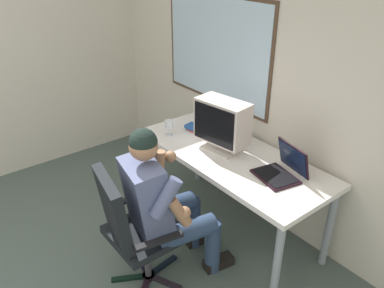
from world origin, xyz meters
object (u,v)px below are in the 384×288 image
object	(u,v)px
crt_monitor	(222,122)
book_stack	(195,128)
office_chair	(131,225)
desk	(231,162)
laptop	(283,168)
person_seated	(164,202)
wine_glass	(169,125)

from	to	relation	value
crt_monitor	book_stack	bearing A→B (deg)	173.15
office_chair	book_stack	distance (m)	1.18
desk	crt_monitor	distance (m)	0.34
desk	crt_monitor	size ratio (longest dim) A/B	3.72
office_chair	crt_monitor	distance (m)	1.08
office_chair	laptop	size ratio (longest dim) A/B	2.61
desk	book_stack	bearing A→B (deg)	175.63
laptop	crt_monitor	bearing A→B (deg)	-171.58
crt_monitor	book_stack	distance (m)	0.47
crt_monitor	laptop	world-z (taller)	crt_monitor
crt_monitor	person_seated	bearing A→B (deg)	-74.88
desk	office_chair	xyz separation A→B (m)	(0.04, -0.98, -0.13)
wine_glass	book_stack	world-z (taller)	wine_glass
office_chair	wine_glass	distance (m)	1.05
person_seated	crt_monitor	xyz separation A→B (m)	(-0.19, 0.71, 0.35)
office_chair	person_seated	bearing A→B (deg)	80.37
office_chair	crt_monitor	world-z (taller)	crt_monitor
crt_monitor	book_stack	world-z (taller)	crt_monitor
crt_monitor	office_chair	bearing A→B (deg)	-81.21
office_chair	person_seated	world-z (taller)	person_seated
wine_glass	book_stack	bearing A→B (deg)	72.26
desk	office_chair	distance (m)	0.99
laptop	book_stack	bearing A→B (deg)	-177.87
desk	office_chair	size ratio (longest dim) A/B	1.79
office_chair	wine_glass	world-z (taller)	office_chair
office_chair	wine_glass	bearing A→B (deg)	129.12
person_seated	office_chair	bearing A→B (deg)	-99.63
desk	person_seated	size ratio (longest dim) A/B	1.38
laptop	office_chair	bearing A→B (deg)	-112.28
desk	laptop	world-z (taller)	laptop
office_chair	laptop	world-z (taller)	laptop
wine_glass	person_seated	bearing A→B (deg)	-37.83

